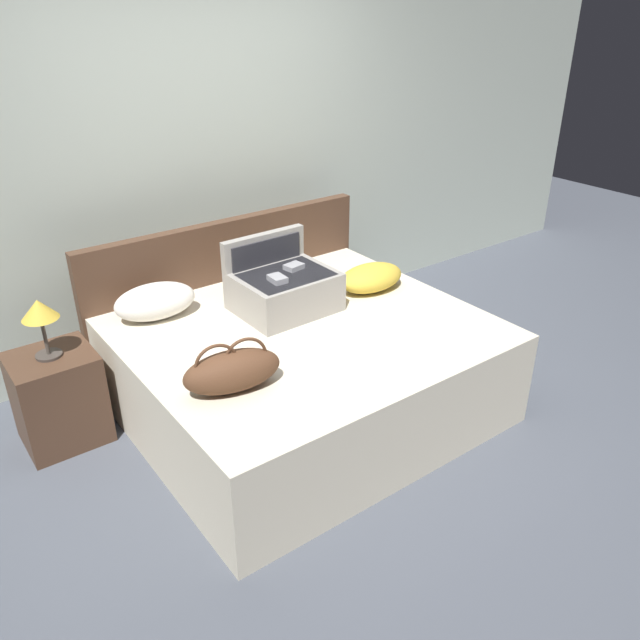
% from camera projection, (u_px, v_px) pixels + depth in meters
% --- Properties ---
extents(ground_plane, '(12.00, 12.00, 0.00)m').
position_uv_depth(ground_plane, '(349.00, 443.00, 3.58)').
color(ground_plane, '#4C515B').
extents(back_wall, '(8.00, 0.10, 2.60)m').
position_uv_depth(back_wall, '(195.00, 158.00, 4.17)').
color(back_wall, '#B7C1B2').
rests_on(back_wall, ground).
extents(bed, '(1.96, 1.71, 0.57)m').
position_uv_depth(bed, '(307.00, 370.00, 3.74)').
color(bed, beige).
rests_on(bed, ground).
extents(headboard, '(2.00, 0.08, 0.97)m').
position_uv_depth(headboard, '(230.00, 289.00, 4.29)').
color(headboard, '#4C3323').
rests_on(headboard, ground).
extents(hard_case_large, '(0.57, 0.48, 0.42)m').
position_uv_depth(hard_case_large, '(284.00, 287.00, 3.76)').
color(hard_case_large, gray).
rests_on(hard_case_large, bed).
extents(duffel_bag, '(0.51, 0.30, 0.26)m').
position_uv_depth(duffel_bag, '(232.00, 371.00, 2.99)').
color(duffel_bag, brown).
rests_on(duffel_bag, bed).
extents(pillow_near_headboard, '(0.46, 0.29, 0.17)m').
position_uv_depth(pillow_near_headboard, '(371.00, 278.00, 4.03)').
color(pillow_near_headboard, gold).
rests_on(pillow_near_headboard, bed).
extents(pillow_center_head, '(0.50, 0.32, 0.21)m').
position_uv_depth(pillow_center_head, '(155.00, 301.00, 3.67)').
color(pillow_center_head, white).
rests_on(pillow_center_head, bed).
extents(nightstand, '(0.44, 0.40, 0.54)m').
position_uv_depth(nightstand, '(59.00, 398.00, 3.51)').
color(nightstand, '#4C3323').
rests_on(nightstand, ground).
extents(table_lamp, '(0.19, 0.19, 0.33)m').
position_uv_depth(table_lamp, '(40.00, 313.00, 3.27)').
color(table_lamp, '#3F3833').
rests_on(table_lamp, nightstand).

